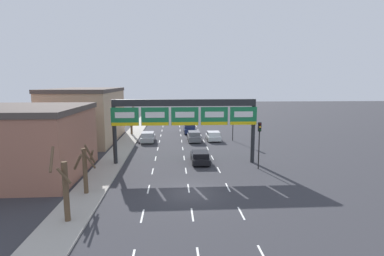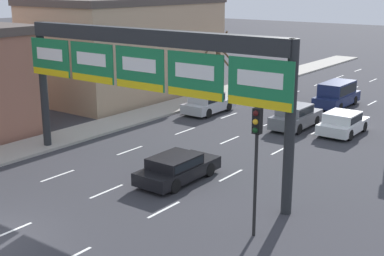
{
  "view_description": "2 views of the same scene",
  "coord_description": "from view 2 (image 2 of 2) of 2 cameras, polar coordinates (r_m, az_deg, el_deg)",
  "views": [
    {
      "loc": [
        -1.19,
        -22.76,
        8.74
      ],
      "look_at": [
        0.75,
        8.28,
        3.94
      ],
      "focal_mm": 28.0,
      "sensor_mm": 36.0,
      "label": 1
    },
    {
      "loc": [
        16.23,
        -9.38,
        8.89
      ],
      "look_at": [
        0.65,
        11.43,
        1.84
      ],
      "focal_mm": 50.0,
      "sensor_mm": 36.0,
      "label": 2
    }
  ],
  "objects": [
    {
      "name": "traffic_light_near_gantry",
      "position": [
        18.73,
        6.87,
        -1.99
      ],
      "size": [
        0.3,
        0.35,
        4.76
      ],
      "color": "black",
      "rests_on": "ground_plane"
    },
    {
      "name": "tree_bare_closest",
      "position": [
        43.98,
        2.86,
        7.07
      ],
      "size": [
        2.18,
        2.02,
        5.05
      ],
      "color": "brown",
      "rests_on": "sidewalk_left"
    },
    {
      "name": "suv_navy",
      "position": [
        41.07,
        15.21,
        3.62
      ],
      "size": [
        1.89,
        4.85,
        1.86
      ],
      "color": "#19234C",
      "rests_on": "ground_plane"
    },
    {
      "name": "sign_gantry",
      "position": [
        24.46,
        -5.22,
        7.34
      ],
      "size": [
        15.29,
        0.7,
        6.93
      ],
      "color": "#232628",
      "rests_on": "ground_plane"
    },
    {
      "name": "car_grey",
      "position": [
        34.37,
        10.97,
        1.3
      ],
      "size": [
        1.83,
        4.21,
        1.52
      ],
      "color": "slate",
      "rests_on": "ground_plane"
    },
    {
      "name": "building_far",
      "position": [
        44.24,
        -6.84,
        8.62
      ],
      "size": [
        8.78,
        15.69,
        7.8
      ],
      "color": "tan",
      "rests_on": "ground_plane"
    },
    {
      "name": "car_black",
      "position": [
        24.77,
        -1.62,
        -4.18
      ],
      "size": [
        1.89,
        4.41,
        1.26
      ],
      "color": "black",
      "rests_on": "ground_plane"
    },
    {
      "name": "car_silver",
      "position": [
        37.73,
        1.69,
        2.76
      ],
      "size": [
        1.89,
        4.21,
        1.46
      ],
      "color": "#B7B7BC",
      "rests_on": "ground_plane"
    },
    {
      "name": "lane_dashes",
      "position": [
        29.42,
        1.4,
        -2.4
      ],
      "size": [
        6.72,
        67.0,
        0.01
      ],
      "color": "white",
      "rests_on": "ground_plane"
    },
    {
      "name": "car_white",
      "position": [
        33.67,
        15.79,
        0.59
      ],
      "size": [
        1.96,
        3.92,
        1.38
      ],
      "color": "silver",
      "rests_on": "ground_plane"
    }
  ]
}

